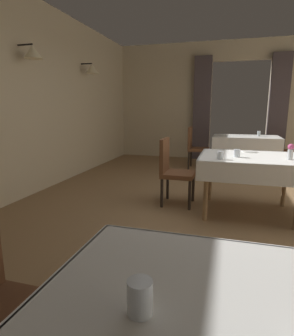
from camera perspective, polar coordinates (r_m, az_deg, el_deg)
name	(u,v)px	position (r m, az deg, el deg)	size (l,w,h in m)	color
ground	(240,216)	(3.83, 18.34, -9.10)	(10.08, 10.08, 0.00)	olive
wall_left	(19,96)	(4.67, -24.41, 13.03)	(0.49, 8.40, 3.00)	beige
wall_back	(239,101)	(7.77, 18.08, 12.76)	(6.40, 0.27, 3.00)	beige
dining_table_mid	(250,163)	(3.78, 20.03, 0.95)	(1.23, 1.04, 0.75)	olive
dining_table_far	(246,140)	(6.50, 19.31, 5.32)	(1.38, 0.92, 0.75)	olive
chair_mid_left	(173,168)	(3.95, 5.19, -0.07)	(0.44, 0.44, 0.93)	black
chair_far_left	(195,146)	(6.45, 9.68, 4.48)	(0.44, 0.44, 0.93)	black
glass_near_c	(140,297)	(0.90, -1.44, -24.64)	(0.08, 0.08, 0.10)	silver
flower_vase_mid	(291,151)	(3.67, 27.00, 3.06)	(0.07, 0.07, 0.19)	silver
glass_mid_b	(220,155)	(3.42, 14.54, 2.50)	(0.07, 0.07, 0.09)	silver
plate_mid_c	(250,152)	(4.12, 20.09, 3.13)	(0.20, 0.20, 0.01)	white
glass_mid_d	(237,153)	(3.63, 17.70, 2.87)	(0.08, 0.08, 0.09)	silver
glass_far_a	(259,134)	(6.55, 21.67, 6.48)	(0.07, 0.07, 0.11)	silver
plate_far_b	(223,134)	(6.67, 15.02, 6.57)	(0.21, 0.21, 0.01)	white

